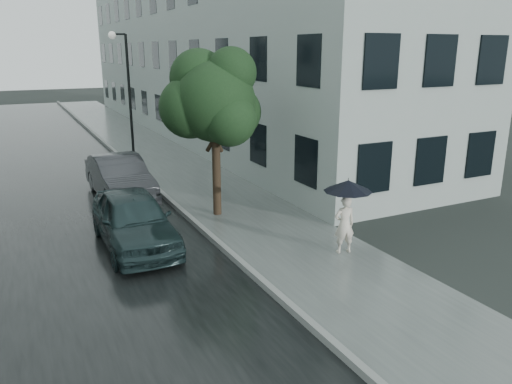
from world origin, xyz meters
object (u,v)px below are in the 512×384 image
pedestrian (344,225)px  car_far (120,177)px  street_tree (214,100)px  car_near (134,219)px  lamp_post (126,90)px

pedestrian → car_far: (-3.98, 7.36, -0.01)m
pedestrian → car_far: bearing=-50.7°
street_tree → car_far: bearing=127.1°
street_tree → car_near: (-2.90, -1.56, -2.77)m
street_tree → car_far: 4.71m
pedestrian → street_tree: (-1.68, 4.32, 2.75)m
car_near → car_far: size_ratio=0.97×
car_far → lamp_post: bearing=71.8°
pedestrian → car_far: pedestrian is taller
pedestrian → lamp_post: (-2.37, 12.95, 2.48)m
car_far → pedestrian: bearing=-63.7°
car_near → car_far: (0.60, 4.60, 0.00)m
street_tree → car_near: bearing=-151.7°
street_tree → lamp_post: bearing=94.5°
street_tree → car_far: (-2.30, 3.04, -2.77)m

